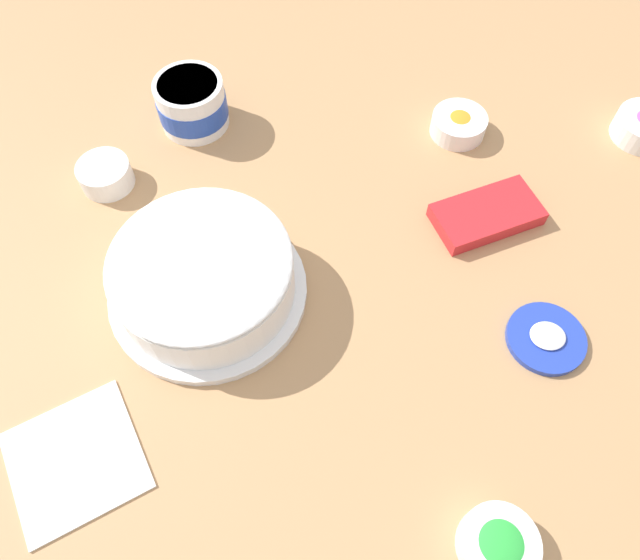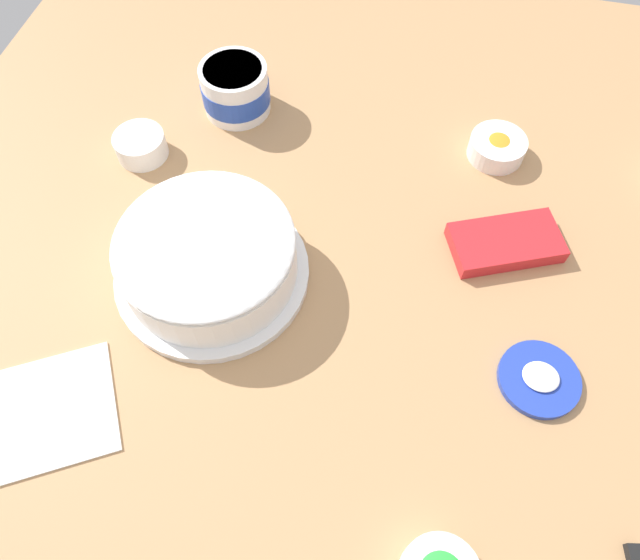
% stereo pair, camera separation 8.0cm
% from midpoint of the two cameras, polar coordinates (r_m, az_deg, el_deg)
% --- Properties ---
extents(ground_plane, '(1.54, 1.54, 0.00)m').
position_cam_midpoint_polar(ground_plane, '(0.83, 8.43, -2.38)').
color(ground_plane, tan).
extents(frosted_cake, '(0.27, 0.27, 0.10)m').
position_cam_midpoint_polar(frosted_cake, '(0.81, -7.96, 1.93)').
color(frosted_cake, white).
rests_on(frosted_cake, ground_plane).
extents(frosting_tub, '(0.11, 0.11, 0.08)m').
position_cam_midpoint_polar(frosting_tub, '(1.04, -5.86, 17.69)').
color(frosting_tub, white).
rests_on(frosting_tub, ground_plane).
extents(frosting_tub_lid, '(0.11, 0.11, 0.02)m').
position_cam_midpoint_polar(frosting_tub_lid, '(0.84, 22.95, -8.97)').
color(frosting_tub_lid, '#233DAD').
rests_on(frosting_tub_lid, ground_plane).
extents(sprinkle_bowl_orange, '(0.09, 0.09, 0.04)m').
position_cam_midpoint_polar(sprinkle_bowl_orange, '(1.02, 18.87, 11.86)').
color(sprinkle_bowl_orange, white).
rests_on(sprinkle_bowl_orange, ground_plane).
extents(sprinkle_bowl_pink, '(0.08, 0.08, 0.04)m').
position_cam_midpoint_polar(sprinkle_bowl_pink, '(1.00, -14.65, 12.29)').
color(sprinkle_bowl_pink, white).
rests_on(sprinkle_bowl_pink, ground_plane).
extents(candy_box_lower, '(0.18, 0.14, 0.02)m').
position_cam_midpoint_polar(candy_box_lower, '(0.92, 19.81, 3.19)').
color(candy_box_lower, red).
rests_on(candy_box_lower, ground_plane).
extents(paper_napkin, '(0.21, 0.21, 0.01)m').
position_cam_midpoint_polar(paper_napkin, '(0.82, -21.64, -11.78)').
color(paper_napkin, white).
rests_on(paper_napkin, ground_plane).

